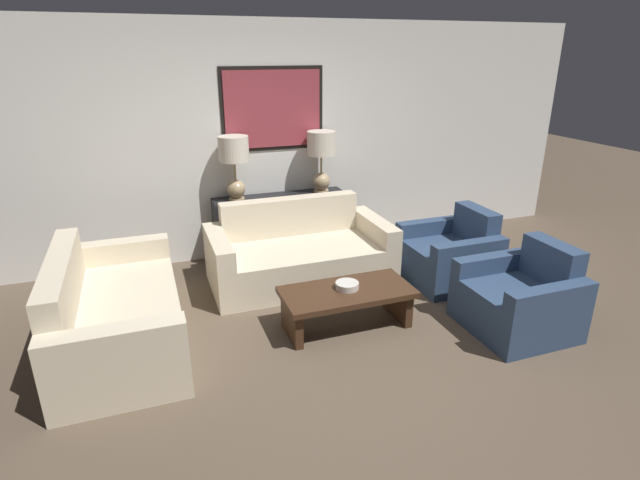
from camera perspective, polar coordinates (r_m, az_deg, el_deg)
The scene contains 11 objects.
ground_plane at distance 4.15m, azimuth 4.47°, elevation -13.16°, with size 20.00×20.00×0.00m, color brown.
back_wall at distance 5.92m, azimuth -5.42°, elevation 11.18°, with size 8.00×0.12×2.65m.
console_table at distance 5.92m, azimuth -4.47°, elevation 1.60°, with size 1.55×0.35×0.74m.
table_lamp_left at distance 5.59m, azimuth -9.78°, elevation 9.11°, with size 0.33×0.33×0.71m.
table_lamp_right at distance 5.85m, azimuth 0.14°, elevation 9.92°, with size 0.33×0.33×0.71m.
couch_by_back_wall at distance 5.31m, azimuth -2.37°, elevation -1.74°, with size 1.88×0.95×0.82m.
couch_by_side at distance 4.50m, azimuth -22.51°, elevation -7.87°, with size 0.95×1.88×0.82m.
coffee_table at distance 4.42m, azimuth 3.09°, elevation -6.78°, with size 1.15×0.55×0.37m.
decorative_bowl at distance 4.38m, azimuth 3.11°, elevation -5.21°, with size 0.20×0.20×0.06m.
armchair_near_back_wall at distance 5.48m, azimuth 14.66°, elevation -1.76°, with size 0.82×0.85×0.77m.
armchair_near_camera at distance 4.73m, azimuth 21.86°, elevation -6.38°, with size 0.82×0.85×0.77m.
Camera 1 is at (-1.46, -3.11, 2.32)m, focal length 28.00 mm.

